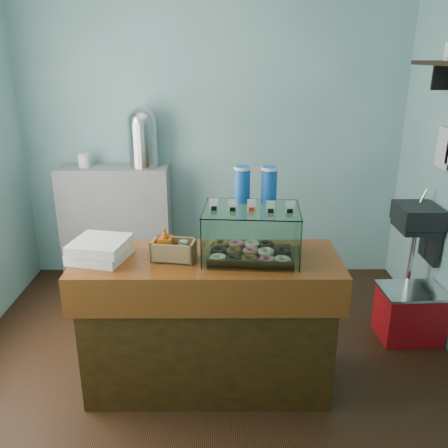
{
  "coord_description": "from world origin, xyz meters",
  "views": [
    {
      "loc": [
        0.09,
        -2.87,
        2.05
      ],
      "look_at": [
        0.1,
        -0.15,
        1.08
      ],
      "focal_mm": 38.0,
      "sensor_mm": 36.0,
      "label": 1
    }
  ],
  "objects_px": {
    "red_cooler": "(410,313)",
    "coffee_urn": "(143,136)",
    "counter": "(208,322)",
    "display_case": "(251,229)"
  },
  "relations": [
    {
      "from": "red_cooler",
      "to": "coffee_urn",
      "type": "bearing_deg",
      "value": 150.87
    },
    {
      "from": "counter",
      "to": "display_case",
      "type": "height_order",
      "value": "display_case"
    },
    {
      "from": "counter",
      "to": "red_cooler",
      "type": "xyz_separation_m",
      "value": [
        1.51,
        0.53,
        -0.25
      ]
    },
    {
      "from": "counter",
      "to": "display_case",
      "type": "relative_size",
      "value": 2.7
    },
    {
      "from": "counter",
      "to": "coffee_urn",
      "type": "height_order",
      "value": "coffee_urn"
    },
    {
      "from": "counter",
      "to": "red_cooler",
      "type": "bearing_deg",
      "value": 19.46
    },
    {
      "from": "coffee_urn",
      "to": "counter",
      "type": "bearing_deg",
      "value": -68.85
    },
    {
      "from": "counter",
      "to": "coffee_urn",
      "type": "distance_m",
      "value": 1.93
    },
    {
      "from": "display_case",
      "to": "counter",
      "type": "bearing_deg",
      "value": -167.12
    },
    {
      "from": "coffee_urn",
      "to": "display_case",
      "type": "bearing_deg",
      "value": -60.42
    }
  ]
}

